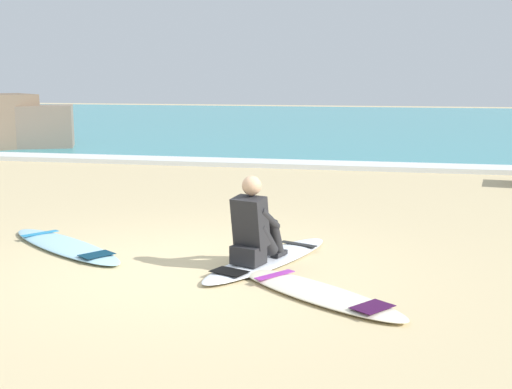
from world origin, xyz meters
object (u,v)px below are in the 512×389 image
at_px(surfboard_main, 269,259).
at_px(surfboard_spare_far, 317,292).
at_px(surfer_seated, 254,229).
at_px(surfboard_spare_near, 65,246).

bearing_deg(surfboard_main, surfboard_spare_far, -57.75).
distance_m(surfer_seated, surfboard_spare_far, 1.20).
xyz_separation_m(surfer_seated, surfboard_spare_near, (-2.42, 0.34, -0.40)).
relative_size(surfboard_main, surfboard_spare_near, 1.05).
xyz_separation_m(surfboard_spare_near, surfboard_spare_far, (3.21, -1.15, 0.00)).
xyz_separation_m(surfer_seated, surfboard_spare_far, (0.78, -0.81, -0.40)).
xyz_separation_m(surfboard_main, surfer_seated, (-0.11, -0.26, 0.40)).
bearing_deg(surfboard_spare_far, surfer_seated, 134.03).
distance_m(surfboard_main, surfboard_spare_near, 2.53).
bearing_deg(surfboard_main, surfer_seated, -113.62).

